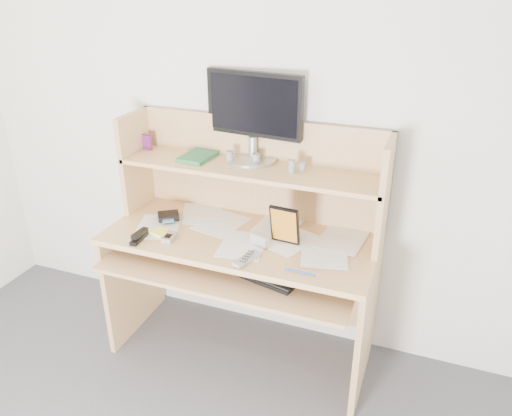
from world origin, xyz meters
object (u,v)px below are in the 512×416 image
(desk, at_px, (246,239))
(monitor, at_px, (254,114))
(keyboard, at_px, (260,273))
(game_case, at_px, (285,225))
(tv_remote, at_px, (247,258))

(desk, relative_size, monitor, 2.64)
(keyboard, xyz_separation_m, game_case, (0.07, 0.16, 0.20))
(keyboard, relative_size, monitor, 0.80)
(desk, distance_m, keyboard, 0.30)
(keyboard, height_order, monitor, monitor)
(desk, bearing_deg, keyboard, -54.69)
(game_case, height_order, monitor, monitor)
(game_case, bearing_deg, desk, 166.14)
(tv_remote, xyz_separation_m, monitor, (-0.15, 0.48, 0.56))
(desk, xyz_separation_m, keyboard, (0.17, -0.24, -0.03))
(game_case, relative_size, monitor, 0.39)
(keyboard, distance_m, monitor, 0.81)
(game_case, bearing_deg, tv_remote, -114.18)
(desk, height_order, game_case, desk)
(desk, height_order, tv_remote, desk)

